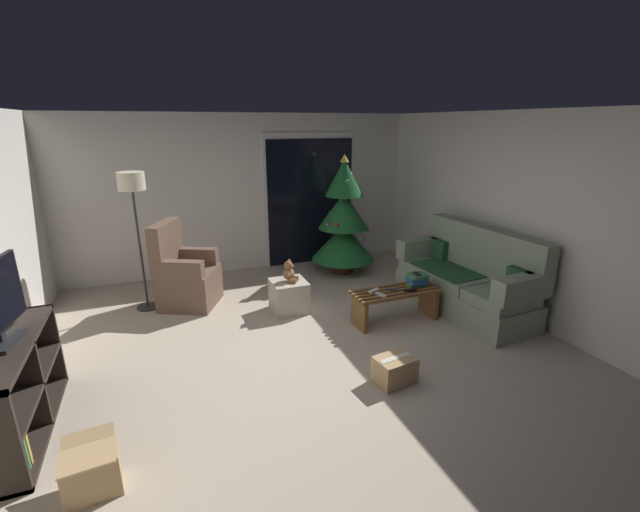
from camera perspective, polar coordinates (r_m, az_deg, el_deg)
name	(u,v)px	position (r m, az deg, el deg)	size (l,w,h in m)	color
ground_plane	(309,355)	(4.57, -1.50, -13.31)	(7.00, 7.00, 0.00)	#B2A38E
wall_back	(244,194)	(6.96, -10.33, 8.28)	(5.72, 0.12, 2.50)	silver
wall_right	(531,218)	(5.68, 26.70, 4.61)	(0.12, 6.00, 2.50)	silver
patio_door_frame	(310,199)	(7.22, -1.34, 7.68)	(1.60, 0.02, 2.20)	silver
patio_door_glass	(311,203)	(7.21, -1.29, 7.26)	(1.50, 0.02, 2.10)	black
couch	(467,280)	(5.78, 19.35, -3.12)	(0.90, 1.99, 1.08)	gray
coffee_table	(395,300)	(5.25, 10.19, -5.96)	(1.10, 0.40, 0.41)	brown
remote_black	(410,290)	(5.19, 12.15, -4.57)	(0.04, 0.16, 0.02)	black
remote_graphite	(392,289)	(5.17, 9.71, -4.49)	(0.04, 0.16, 0.02)	#333338
remote_white	(374,291)	(5.11, 7.33, -4.67)	(0.04, 0.16, 0.02)	silver
remote_silver	(381,295)	(5.00, 8.29, -5.23)	(0.04, 0.16, 0.02)	#ADADB2
book_stack	(417,280)	(5.36, 13.02, -3.13)	(0.25, 0.21, 0.15)	#337042
cell_phone	(417,274)	(5.34, 13.04, -2.36)	(0.07, 0.14, 0.01)	black
christmas_tree	(343,221)	(6.73, 3.19, 4.70)	(1.01, 1.01, 1.90)	#4C1E19
armchair	(185,276)	(5.87, -17.86, -2.62)	(0.92, 0.92, 1.13)	brown
floor_lamp	(133,195)	(5.67, -24.05, 7.58)	(0.32, 0.32, 1.78)	#2D2D30
media_shelf	(8,397)	(4.09, -36.65, -15.10)	(0.40, 1.40, 0.79)	black
ottoman	(289,296)	(5.48, -4.22, -5.43)	(0.44, 0.44, 0.41)	#B2A893
teddy_bear_chestnut	(289,272)	(5.36, -4.19, -2.24)	(0.22, 0.21, 0.29)	brown
cardboard_box_open_near_shelf	(92,472)	(3.45, -28.56, -24.38)	(0.36, 0.44, 0.35)	tan
cardboard_box_taped_mid_floor	(395,370)	(4.16, 10.09, -14.96)	(0.40, 0.31, 0.26)	tan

